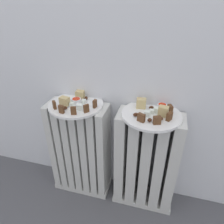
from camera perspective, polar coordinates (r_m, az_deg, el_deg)
radiator_left at (r=1.19m, az=-8.83°, el=-10.67°), size 0.33×0.15×0.57m
radiator_right at (r=1.11m, az=9.51°, el=-13.94°), size 0.33×0.15×0.57m
plate_left at (r=1.02m, az=-10.11°, el=2.06°), size 0.27×0.27×0.01m
plate_right at (r=0.94m, az=11.02°, el=-0.76°), size 0.27×0.27×0.01m
dark_cake_slice_left_0 at (r=0.98m, az=-15.95°, el=1.93°), size 0.03×0.03×0.04m
dark_cake_slice_left_1 at (r=0.94m, az=-14.12°, el=0.75°), size 0.03×0.02×0.04m
dark_cake_slice_left_2 at (r=0.92m, az=-10.82°, el=0.37°), size 0.03×0.02×0.04m
dark_cake_slice_left_3 at (r=0.92m, az=-7.27°, el=1.00°), size 0.02×0.03×0.04m
dark_cake_slice_left_4 at (r=0.96m, az=-4.86°, el=2.35°), size 0.01×0.03×0.04m
marble_cake_slice_left_0 at (r=1.06m, az=-8.97°, el=4.95°), size 0.05×0.04×0.04m
marble_cake_slice_left_1 at (r=1.00m, az=-13.23°, el=2.94°), size 0.05×0.04×0.04m
turkish_delight_left_0 at (r=0.99m, az=-11.27°, el=2.13°), size 0.02×0.02×0.02m
turkish_delight_left_1 at (r=0.96m, az=-9.13°, el=1.43°), size 0.03×0.03×0.03m
turkish_delight_left_2 at (r=1.01m, az=-7.91°, el=2.99°), size 0.02×0.02×0.02m
turkish_delight_left_3 at (r=1.05m, az=-13.33°, el=3.42°), size 0.03×0.03×0.02m
medjool_date_left_0 at (r=1.05m, az=-7.33°, el=3.92°), size 0.02×0.03×0.02m
medjool_date_left_1 at (r=0.97m, az=-13.30°, el=1.08°), size 0.03×0.03×0.02m
jam_bowl_left at (r=1.01m, az=-10.01°, el=3.13°), size 0.05×0.05×0.03m
dark_cake_slice_right_0 at (r=0.86m, az=8.23°, el=-1.59°), size 0.04×0.03×0.04m
dark_cake_slice_right_1 at (r=0.85m, az=12.60°, el=-2.29°), size 0.04×0.03×0.04m
dark_cake_slice_right_2 at (r=0.89m, az=15.89°, el=-1.18°), size 0.03×0.04×0.04m
dark_cake_slice_right_3 at (r=0.95m, az=16.03°, el=0.82°), size 0.03×0.04×0.04m
marble_cake_slice_right_0 at (r=0.96m, az=8.22°, el=2.46°), size 0.05×0.04×0.05m
marble_cake_slice_right_1 at (r=0.92m, az=14.27°, el=0.21°), size 0.05×0.04×0.05m
turkish_delight_right_0 at (r=0.90m, az=9.88°, el=-0.43°), size 0.03×0.03×0.02m
turkish_delight_right_1 at (r=0.94m, az=12.44°, el=0.55°), size 0.03×0.03×0.02m
turkish_delight_right_2 at (r=0.93m, az=11.14°, el=0.15°), size 0.02×0.02×0.02m
medjool_date_right_0 at (r=0.90m, az=6.76°, el=-0.74°), size 0.03×0.02×0.02m
medjool_date_right_1 at (r=0.89m, az=13.43°, el=-1.68°), size 0.03×0.03×0.02m
medjool_date_right_2 at (r=0.87m, az=10.58°, el=-2.23°), size 0.02×0.02×0.01m
medjool_date_right_3 at (r=0.97m, az=11.00°, el=1.23°), size 0.03×0.03×0.01m
jam_bowl_right at (r=0.98m, az=13.92°, el=1.59°), size 0.04×0.04×0.02m
fork at (r=1.03m, az=-11.43°, el=2.78°), size 0.03×0.10×0.00m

